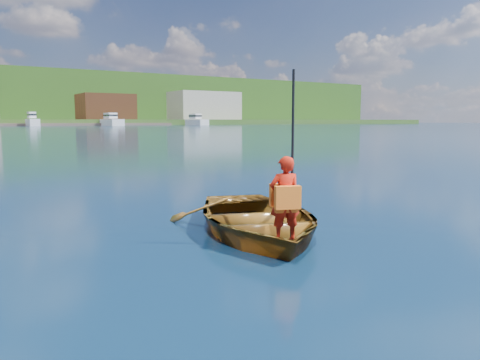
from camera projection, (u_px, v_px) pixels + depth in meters
ground at (281, 241)px, 6.58m from camera, size 600.00×600.00×0.00m
rowboat at (256, 219)px, 7.05m from camera, size 3.53×4.14×0.73m
child_paddler at (285, 198)px, 6.15m from camera, size 0.48×0.42×2.25m
hillside_trees at (2, 84)px, 215.43m from camera, size 240.58×87.49×27.36m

